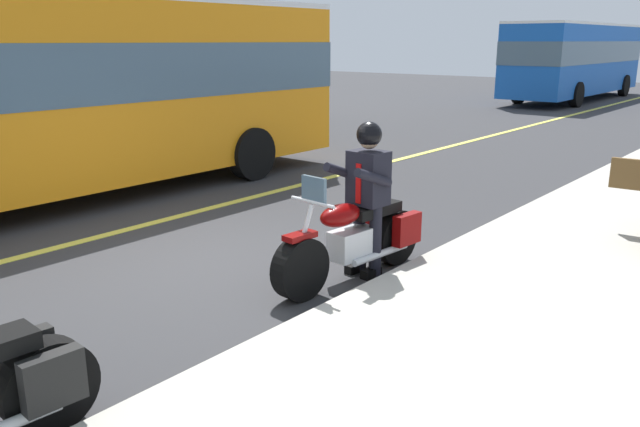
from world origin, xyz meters
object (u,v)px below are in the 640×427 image
object	(u,v)px
bus_near	(51,87)
bus_far	(577,57)
rider_main	(367,185)
motorcycle_main	(355,240)

from	to	relation	value
bus_near	bus_far	distance (m)	24.41
rider_main	bus_near	distance (m)	5.94
motorcycle_main	bus_near	distance (m)	6.03
bus_near	bus_far	bearing A→B (deg)	179.58
rider_main	bus_far	size ratio (longest dim) A/B	0.16
rider_main	bus_far	distance (m)	24.67
motorcycle_main	bus_near	world-z (taller)	bus_near
motorcycle_main	rider_main	world-z (taller)	rider_main
rider_main	bus_near	world-z (taller)	bus_near
rider_main	bus_near	size ratio (longest dim) A/B	0.16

